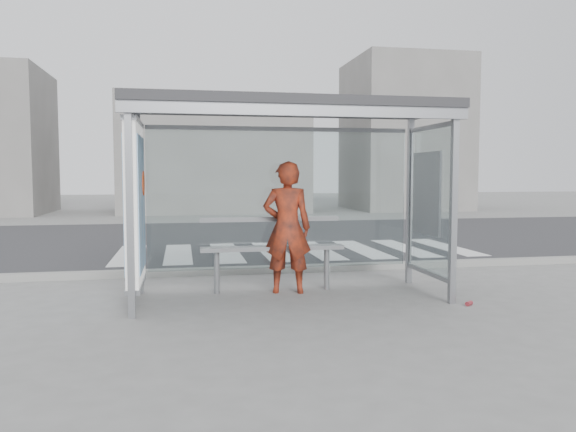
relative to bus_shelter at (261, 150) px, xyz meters
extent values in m
plane|color=slate|center=(0.37, -0.06, -1.98)|extent=(80.00, 80.00, 0.00)
cube|color=#2E2F31|center=(0.37, 6.94, -1.98)|extent=(30.00, 10.00, 0.01)
cube|color=gray|center=(0.37, 1.89, -1.92)|extent=(30.00, 0.18, 0.12)
cube|color=silver|center=(-2.13, 4.44, -1.98)|extent=(0.55, 3.00, 0.00)
cube|color=silver|center=(-1.13, 4.44, -1.98)|extent=(0.55, 3.00, 0.00)
cube|color=silver|center=(-0.13, 4.44, -1.98)|extent=(0.55, 3.00, 0.00)
cube|color=silver|center=(0.87, 4.44, -1.98)|extent=(0.55, 3.00, 0.00)
cube|color=silver|center=(1.87, 4.44, -1.98)|extent=(0.55, 3.00, 0.00)
cube|color=silver|center=(2.87, 4.44, -1.98)|extent=(0.55, 3.00, 0.00)
cube|color=silver|center=(3.87, 4.44, -1.98)|extent=(0.55, 3.00, 0.00)
cube|color=silver|center=(4.87, 4.44, -1.98)|extent=(0.55, 3.00, 0.00)
cube|color=gray|center=(-1.63, -0.76, -0.73)|extent=(0.08, 0.08, 2.50)
cube|color=gray|center=(2.37, -0.76, -0.73)|extent=(0.08, 0.08, 2.50)
cube|color=gray|center=(-1.63, 0.64, -0.73)|extent=(0.08, 0.08, 2.50)
cube|color=gray|center=(2.37, 0.64, -0.73)|extent=(0.08, 0.08, 2.50)
cube|color=#2D2D30|center=(0.37, -0.06, 0.58)|extent=(4.25, 1.65, 0.12)
cube|color=gray|center=(0.37, -0.82, 0.47)|extent=(4.25, 0.06, 0.18)
cube|color=white|center=(0.37, 0.64, -0.68)|extent=(3.80, 0.02, 2.00)
cube|color=white|center=(-1.63, -0.06, -0.68)|extent=(0.15, 1.25, 2.00)
cube|color=#398BCD|center=(-1.54, -0.06, -0.68)|extent=(0.01, 1.10, 1.70)
cylinder|color=red|center=(-1.53, 0.19, -0.43)|extent=(0.02, 0.32, 0.32)
cube|color=white|center=(2.37, -0.06, -0.68)|extent=(0.03, 1.25, 2.00)
cube|color=beige|center=(2.34, -0.01, -0.58)|extent=(0.03, 0.86, 1.16)
cube|color=slate|center=(0.37, 17.94, 0.52)|extent=(8.00, 5.00, 5.00)
cube|color=slate|center=(9.37, 17.94, 1.52)|extent=(5.00, 5.00, 7.00)
imported|color=#DF4B15|center=(0.40, 0.29, -1.06)|extent=(0.75, 0.56, 1.85)
cube|color=slate|center=(0.22, 0.41, -1.36)|extent=(2.04, 0.25, 0.06)
cylinder|color=slate|center=(-0.58, 0.41, -1.69)|extent=(0.08, 0.08, 0.59)
cylinder|color=slate|center=(1.01, 0.41, -1.69)|extent=(0.08, 0.08, 0.59)
cube|color=slate|center=(0.22, 0.60, -0.96)|extent=(2.04, 0.04, 0.07)
cylinder|color=#BF3843|center=(2.53, -0.93, -1.95)|extent=(0.12, 0.11, 0.06)
camera|label=1|loc=(-1.04, -7.39, -0.31)|focal=35.00mm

